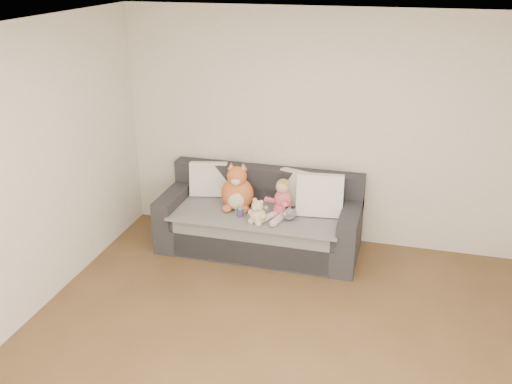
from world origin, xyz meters
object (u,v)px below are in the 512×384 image
at_px(sofa, 260,222).
at_px(toddler, 281,201).
at_px(plush_cat, 237,191).
at_px(teddy_bear, 257,214).
at_px(sippy_cup, 240,211).

height_order(sofa, toddler, toddler).
height_order(toddler, plush_cat, plush_cat).
bearing_deg(teddy_bear, toddler, 74.48).
bearing_deg(plush_cat, sofa, 1.75).
bearing_deg(plush_cat, toddler, -18.44).
distance_m(sofa, toddler, 0.45).
distance_m(sofa, sippy_cup, 0.37).
xyz_separation_m(toddler, plush_cat, (-0.51, 0.09, 0.02)).
relative_size(sofa, toddler, 5.11).
bearing_deg(sippy_cup, sofa, 58.11).
bearing_deg(sofa, teddy_bear, -80.04).
bearing_deg(toddler, sofa, 172.87).
distance_m(toddler, teddy_bear, 0.31).
relative_size(sofa, teddy_bear, 7.81).
bearing_deg(plush_cat, sippy_cup, -74.48).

